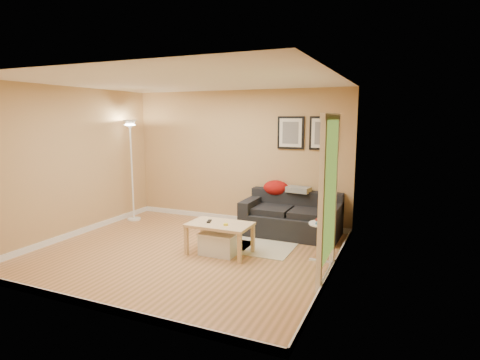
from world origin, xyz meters
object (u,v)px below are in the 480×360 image
at_px(sofa, 291,214).
at_px(floor_lamp, 132,173).
at_px(book_stack, 323,221).
at_px(side_table, 321,243).
at_px(coffee_table, 220,238).
at_px(storage_bin, 219,243).

relative_size(sofa, floor_lamp, 0.83).
bearing_deg(sofa, book_stack, -54.74).
relative_size(sofa, side_table, 2.92).
bearing_deg(coffee_table, sofa, 54.00).
relative_size(sofa, coffee_table, 1.77).
height_order(storage_bin, book_stack, book_stack).
height_order(storage_bin, floor_lamp, floor_lamp).
height_order(sofa, floor_lamp, floor_lamp).
xyz_separation_m(storage_bin, floor_lamp, (-2.52, 1.11, 0.79)).
xyz_separation_m(coffee_table, side_table, (1.50, 0.27, 0.05)).
xyz_separation_m(sofa, floor_lamp, (-3.24, -0.29, 0.59)).
bearing_deg(side_table, book_stack, 1.94).
distance_m(side_table, book_stack, 0.32).
distance_m(storage_bin, floor_lamp, 2.86).
distance_m(coffee_table, storage_bin, 0.07).
height_order(book_stack, floor_lamp, floor_lamp).
xyz_separation_m(storage_bin, side_table, (1.50, 0.30, 0.12)).
bearing_deg(book_stack, sofa, 126.76).
bearing_deg(side_table, sofa, 125.08).
height_order(sofa, side_table, sofa).
distance_m(sofa, side_table, 1.35).
bearing_deg(book_stack, side_table, -176.55).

